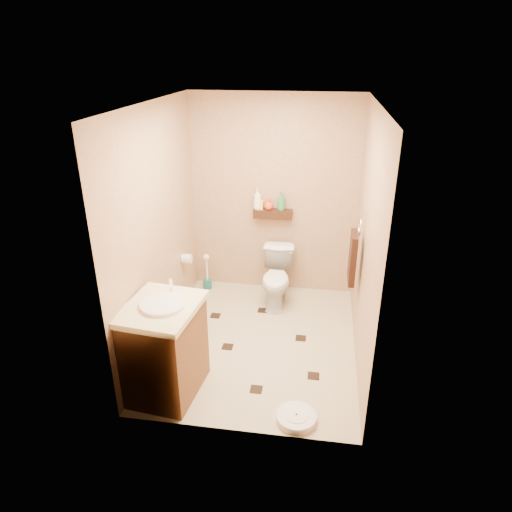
# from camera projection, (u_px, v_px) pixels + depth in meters

# --- Properties ---
(ground) EXTENTS (2.50, 2.50, 0.00)m
(ground) POSITION_uv_depth(u_px,v_px,m) (258.00, 341.00, 4.82)
(ground) COLOR tan
(ground) RESTS_ON ground
(wall_back) EXTENTS (2.00, 0.04, 2.40)m
(wall_back) POSITION_uv_depth(u_px,v_px,m) (274.00, 197.00, 5.44)
(wall_back) COLOR tan
(wall_back) RESTS_ON ground
(wall_front) EXTENTS (2.00, 0.04, 2.40)m
(wall_front) POSITION_uv_depth(u_px,v_px,m) (233.00, 302.00, 3.19)
(wall_front) COLOR tan
(wall_front) RESTS_ON ground
(wall_left) EXTENTS (0.04, 2.50, 2.40)m
(wall_left) POSITION_uv_depth(u_px,v_px,m) (158.00, 230.00, 4.46)
(wall_left) COLOR tan
(wall_left) RESTS_ON ground
(wall_right) EXTENTS (0.04, 2.50, 2.40)m
(wall_right) POSITION_uv_depth(u_px,v_px,m) (366.00, 242.00, 4.18)
(wall_right) COLOR tan
(wall_right) RESTS_ON ground
(ceiling) EXTENTS (2.00, 2.50, 0.02)m
(ceiling) POSITION_uv_depth(u_px,v_px,m) (259.00, 103.00, 3.82)
(ceiling) COLOR white
(ceiling) RESTS_ON wall_back
(wall_shelf) EXTENTS (0.46, 0.14, 0.10)m
(wall_shelf) POSITION_uv_depth(u_px,v_px,m) (273.00, 214.00, 5.45)
(wall_shelf) COLOR #3A1E0F
(wall_shelf) RESTS_ON wall_back
(floor_accents) EXTENTS (1.27, 1.48, 0.01)m
(floor_accents) POSITION_uv_depth(u_px,v_px,m) (261.00, 343.00, 4.78)
(floor_accents) COLOR black
(floor_accents) RESTS_ON ground
(toilet) EXTENTS (0.39, 0.66, 0.66)m
(toilet) POSITION_uv_depth(u_px,v_px,m) (277.00, 278.00, 5.41)
(toilet) COLOR white
(toilet) RESTS_ON ground
(vanity) EXTENTS (0.67, 0.78, 1.01)m
(vanity) POSITION_uv_depth(u_px,v_px,m) (165.00, 348.00, 3.96)
(vanity) COLOR brown
(vanity) RESTS_ON ground
(bathroom_scale) EXTENTS (0.34, 0.34, 0.07)m
(bathroom_scale) POSITION_uv_depth(u_px,v_px,m) (296.00, 418.00, 3.78)
(bathroom_scale) COLOR white
(bathroom_scale) RESTS_ON ground
(toilet_brush) EXTENTS (0.11, 0.11, 0.48)m
(toilet_brush) POSITION_uv_depth(u_px,v_px,m) (207.00, 276.00, 5.82)
(toilet_brush) COLOR #18615A
(toilet_brush) RESTS_ON ground
(towel_ring) EXTENTS (0.12, 0.30, 0.76)m
(towel_ring) POSITION_uv_depth(u_px,v_px,m) (353.00, 256.00, 4.53)
(towel_ring) COLOR silver
(towel_ring) RESTS_ON wall_right
(toilet_paper) EXTENTS (0.12, 0.11, 0.12)m
(toilet_paper) POSITION_uv_depth(u_px,v_px,m) (187.00, 259.00, 5.28)
(toilet_paper) COLOR white
(toilet_paper) RESTS_ON wall_left
(bottle_a) EXTENTS (0.13, 0.13, 0.25)m
(bottle_a) POSITION_uv_depth(u_px,v_px,m) (257.00, 199.00, 5.40)
(bottle_a) COLOR white
(bottle_a) RESTS_ON wall_shelf
(bottle_b) EXTENTS (0.07, 0.07, 0.16)m
(bottle_b) POSITION_uv_depth(u_px,v_px,m) (260.00, 203.00, 5.41)
(bottle_b) COLOR yellow
(bottle_b) RESTS_ON wall_shelf
(bottle_c) EXTENTS (0.14, 0.14, 0.13)m
(bottle_c) POSITION_uv_depth(u_px,v_px,m) (269.00, 204.00, 5.40)
(bottle_c) COLOR #F23C1C
(bottle_c) RESTS_ON wall_shelf
(bottle_d) EXTENTS (0.12, 0.12, 0.23)m
(bottle_d) POSITION_uv_depth(u_px,v_px,m) (281.00, 201.00, 5.37)
(bottle_d) COLOR #2D8748
(bottle_d) RESTS_ON wall_shelf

